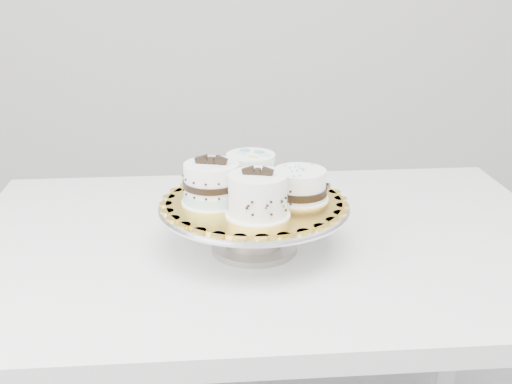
{
  "coord_description": "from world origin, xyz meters",
  "views": [
    {
      "loc": [
        -0.12,
        -0.9,
        1.28
      ],
      "look_at": [
        -0.02,
        0.23,
        0.86
      ],
      "focal_mm": 45.0,
      "sensor_mm": 36.0,
      "label": 1
    }
  ],
  "objects": [
    {
      "name": "cake_swirl",
      "position": [
        -0.03,
        0.14,
        0.89
      ],
      "size": [
        0.13,
        0.13,
        0.09
      ],
      "rotation": [
        0.0,
        0.0,
        -0.25
      ],
      "color": "white",
      "rests_on": "cake_board"
    },
    {
      "name": "cake_board",
      "position": [
        -0.03,
        0.21,
        0.85
      ],
      "size": [
        0.41,
        0.41,
        0.0
      ],
      "primitive_type": "cylinder",
      "rotation": [
        0.0,
        0.0,
        -0.29
      ],
      "color": "gold",
      "rests_on": "cake_stand"
    },
    {
      "name": "cake_stand",
      "position": [
        -0.03,
        0.21,
        0.82
      ],
      "size": [
        0.36,
        0.36,
        0.1
      ],
      "color": "gray",
      "rests_on": "table"
    },
    {
      "name": "cake_banded",
      "position": [
        -0.11,
        0.21,
        0.89
      ],
      "size": [
        0.13,
        0.13,
        0.09
      ],
      "rotation": [
        0.0,
        0.0,
        -0.28
      ],
      "color": "white",
      "rests_on": "cake_board"
    },
    {
      "name": "table",
      "position": [
        0.0,
        0.27,
        0.67
      ],
      "size": [
        1.22,
        0.81,
        0.75
      ],
      "rotation": [
        0.0,
        0.0,
        0.0
      ],
      "color": "white",
      "rests_on": "floor"
    },
    {
      "name": "cake_dots",
      "position": [
        -0.03,
        0.28,
        0.89
      ],
      "size": [
        0.12,
        0.12,
        0.07
      ],
      "rotation": [
        0.0,
        0.0,
        -0.35
      ],
      "color": "white",
      "rests_on": "cake_board"
    },
    {
      "name": "cake_ribbon",
      "position": [
        0.06,
        0.22,
        0.88
      ],
      "size": [
        0.13,
        0.13,
        0.06
      ],
      "rotation": [
        0.0,
        0.0,
        -0.41
      ],
      "color": "white",
      "rests_on": "cake_board"
    }
  ]
}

